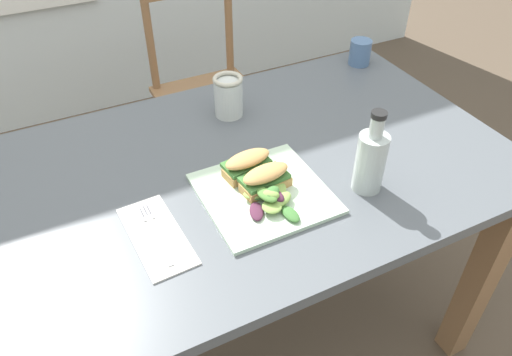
# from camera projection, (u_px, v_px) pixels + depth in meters

# --- Properties ---
(ground_plane) EXTENTS (8.65, 8.65, 0.00)m
(ground_plane) POSITION_uv_depth(u_px,v_px,m) (214.00, 339.00, 1.65)
(ground_plane) COLOR brown
(dining_table) EXTENTS (1.34, 0.81, 0.74)m
(dining_table) POSITION_uv_depth(u_px,v_px,m) (242.00, 204.00, 1.27)
(dining_table) COLOR #51565B
(dining_table) RESTS_ON ground
(chair_wooden_far) EXTENTS (0.40, 0.40, 0.87)m
(chair_wooden_far) POSITION_uv_depth(u_px,v_px,m) (207.00, 94.00, 2.02)
(chair_wooden_far) COLOR #8E6642
(chair_wooden_far) RESTS_ON ground
(plate_lunch) EXTENTS (0.27, 0.27, 0.01)m
(plate_lunch) POSITION_uv_depth(u_px,v_px,m) (264.00, 193.00, 1.10)
(plate_lunch) COLOR beige
(plate_lunch) RESTS_ON dining_table
(sandwich_half_front) EXTENTS (0.12, 0.08, 0.06)m
(sandwich_half_front) POSITION_uv_depth(u_px,v_px,m) (265.00, 178.00, 1.09)
(sandwich_half_front) COLOR tan
(sandwich_half_front) RESTS_ON plate_lunch
(sandwich_half_back) EXTENTS (0.12, 0.08, 0.06)m
(sandwich_half_back) POSITION_uv_depth(u_px,v_px,m) (247.00, 164.00, 1.13)
(sandwich_half_back) COLOR tan
(sandwich_half_back) RESTS_ON plate_lunch
(salad_mixed_greens) EXTENTS (0.12, 0.16, 0.04)m
(salad_mixed_greens) POSITION_uv_depth(u_px,v_px,m) (271.00, 198.00, 1.06)
(salad_mixed_greens) COLOR #4C2338
(salad_mixed_greens) RESTS_ON plate_lunch
(napkin_folded) EXTENTS (0.11, 0.23, 0.00)m
(napkin_folded) POSITION_uv_depth(u_px,v_px,m) (157.00, 236.00, 1.01)
(napkin_folded) COLOR silver
(napkin_folded) RESTS_ON dining_table
(fork_on_napkin) EXTENTS (0.03, 0.19, 0.00)m
(fork_on_napkin) POSITION_uv_depth(u_px,v_px,m) (154.00, 229.00, 1.02)
(fork_on_napkin) COLOR silver
(fork_on_napkin) RESTS_ON napkin_folded
(bottle_cold_brew) EXTENTS (0.07, 0.07, 0.20)m
(bottle_cold_brew) POSITION_uv_depth(u_px,v_px,m) (370.00, 164.00, 1.08)
(bottle_cold_brew) COLOR #472819
(bottle_cold_brew) RESTS_ON dining_table
(mason_jar_iced_tea) EXTENTS (0.08, 0.08, 0.12)m
(mason_jar_iced_tea) POSITION_uv_depth(u_px,v_px,m) (228.00, 98.00, 1.33)
(mason_jar_iced_tea) COLOR gold
(mason_jar_iced_tea) RESTS_ON dining_table
(cup_extra_side) EXTENTS (0.07, 0.07, 0.08)m
(cup_extra_side) POSITION_uv_depth(u_px,v_px,m) (360.00, 52.00, 1.57)
(cup_extra_side) COLOR #4C6B93
(cup_extra_side) RESTS_ON dining_table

